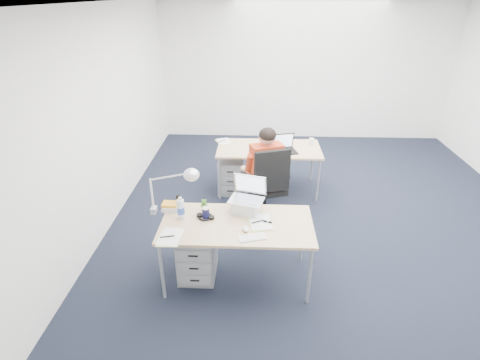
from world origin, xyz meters
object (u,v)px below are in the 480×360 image
Objects in this scene: office_chair at (265,201)px; silver_laptop at (246,196)px; seated_person at (262,172)px; can_koozie at (206,213)px; desk_lamp at (167,190)px; drawer_pedestal_near at (198,254)px; computer_mouse at (246,229)px; desk_far at (269,151)px; desk_near at (237,227)px; cordless_phone at (179,201)px; bear_figurine at (204,205)px; far_cup at (311,142)px; wireless_keyboard at (252,237)px; headphones at (205,216)px; dark_laptop at (284,144)px; drawer_pedestal_far at (231,175)px; book_stack at (171,206)px; sunglasses at (268,222)px; water_bottle at (181,208)px.

office_chair is 1.16m from silver_laptop.
can_koozie is (-0.61, -1.28, 0.11)m from seated_person.
silver_laptop is 0.68× the size of desk_lamp.
computer_mouse reaches higher than drawer_pedestal_near.
desk_far is 4.14× the size of silver_laptop.
desk_near is 10.15× the size of cordless_phone.
drawer_pedestal_near is 0.81m from desk_lamp.
bear_figurine is 1.23× the size of far_cup.
headphones is at bearing 130.03° from wireless_keyboard.
desk_far is 5.89× the size of wireless_keyboard.
dark_laptop is (0.22, -0.17, 0.18)m from desk_far.
drawer_pedestal_near is at bearing 1.80° from desk_lamp.
office_chair is 1.64m from desk_lamp.
desk_far is at bearing 60.65° from seated_person.
bear_figurine is at bearing 121.37° from wireless_keyboard.
drawer_pedestal_far is 1.92m from bear_figurine.
desk_near is at bearing 114.40° from computer_mouse.
can_koozie is at bearing -86.15° from bear_figurine.
book_stack is at bearing -136.62° from cordless_phone.
can_koozie is 0.16m from bear_figurine.
drawer_pedestal_near is at bearing -139.69° from seated_person.
dark_laptop is (0.81, -0.12, 0.59)m from drawer_pedestal_far.
sunglasses is (0.05, -1.36, 0.06)m from seated_person.
bear_figurine is (-0.47, 0.38, 0.05)m from computer_mouse.
silver_laptop is at bearing 35.27° from headphones.
desk_near is 5.89× the size of wireless_keyboard.
desk_lamp is (-0.30, 0.12, 0.74)m from drawer_pedestal_near.
desk_near is 0.61m from drawer_pedestal_near.
computer_mouse reaches higher than desk_near.
desk_far is 14.17× the size of far_cup.
water_bottle reaches higher than headphones.
sunglasses is 2.39m from far_cup.
desk_far is 0.78m from seated_person.
bear_figurine is at bearing 177.03° from sunglasses.
drawer_pedestal_far is 0.97× the size of desk_lamp.
wireless_keyboard is at bearing -114.93° from seated_person.
can_koozie is at bearing 38.84° from headphones.
desk_lamp is at bearing -173.72° from headphones.
headphones is 0.05m from can_koozie.
sunglasses is (0.16, 0.27, 0.00)m from wireless_keyboard.
desk_lamp is at bearing -105.98° from drawer_pedestal_far.
computer_mouse is 0.94m from desk_lamp.
seated_person is 14.20× the size of sunglasses.
desk_far is 2.30m from desk_lamp.
seated_person is at bearing 70.55° from wireless_keyboard.
far_cup is (0.45, 0.31, -0.08)m from dark_laptop.
dark_laptop is at bearing 64.18° from computer_mouse.
drawer_pedestal_far is 1.99m from silver_laptop.
bear_figurine reaches higher than drawer_pedestal_near.
office_chair is 1.27m from bear_figurine.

